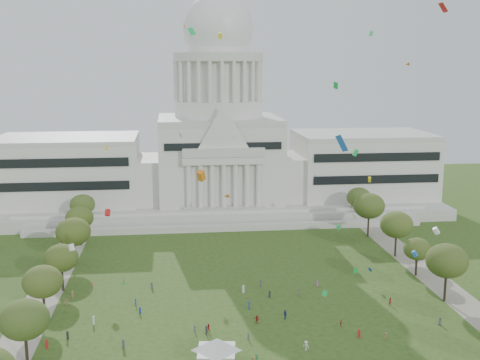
{
  "coord_description": "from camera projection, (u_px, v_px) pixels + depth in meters",
  "views": [
    {
      "loc": [
        -17.28,
        -106.66,
        53.7
      ],
      "look_at": [
        0.0,
        45.0,
        24.0
      ],
      "focal_mm": 45.0,
      "sensor_mm": 36.0,
      "label": 1
    }
  ],
  "objects": [
    {
      "name": "event_tent",
      "position": [
        216.0,
        344.0,
        108.02
      ],
      "size": [
        10.38,
        10.38,
        5.24
      ],
      "color": "#4C4C4C",
      "rests_on": "ground"
    },
    {
      "name": "path_right",
      "position": [
        437.0,
        281.0,
        150.79
      ],
      "size": [
        8.0,
        160.0,
        0.04
      ],
      "primitive_type": "cube",
      "color": "gray",
      "rests_on": "ground"
    },
    {
      "name": "person_10",
      "position": [
        341.0,
        323.0,
        124.66
      ],
      "size": [
        0.74,
        0.93,
        1.39
      ],
      "primitive_type": "imported",
      "rotation": [
        0.0,
        0.0,
        1.15
      ],
      "color": "#B21E1E",
      "rests_on": "ground"
    },
    {
      "name": "person_0",
      "position": [
        440.0,
        321.0,
        125.16
      ],
      "size": [
        1.02,
        0.85,
        1.77
      ],
      "primitive_type": "imported",
      "rotation": [
        0.0,
        0.0,
        5.89
      ],
      "color": "#4C4C51",
      "rests_on": "ground"
    },
    {
      "name": "row_tree_l_1",
      "position": [
        24.0,
        320.0,
        106.7
      ],
      "size": [
        8.86,
        8.86,
        12.59
      ],
      "color": "black",
      "rests_on": "ground"
    },
    {
      "name": "row_tree_l_3",
      "position": [
        61.0,
        258.0,
        142.81
      ],
      "size": [
        8.12,
        8.12,
        11.55
      ],
      "color": "black",
      "rests_on": "ground"
    },
    {
      "name": "person_3",
      "position": [
        306.0,
        346.0,
        114.11
      ],
      "size": [
        1.33,
        1.39,
        1.97
      ],
      "primitive_type": "imported",
      "rotation": [
        0.0,
        0.0,
        5.43
      ],
      "color": "silver",
      "rests_on": "ground"
    },
    {
      "name": "person_2",
      "position": [
        390.0,
        302.0,
        135.4
      ],
      "size": [
        0.96,
        0.73,
        1.77
      ],
      "primitive_type": "imported",
      "rotation": [
        0.0,
        0.0,
        0.25
      ],
      "color": "#B21E1E",
      "rests_on": "ground"
    },
    {
      "name": "person_4",
      "position": [
        285.0,
        314.0,
        128.25
      ],
      "size": [
        1.03,
        1.34,
        2.02
      ],
      "primitive_type": "imported",
      "rotation": [
        0.0,
        0.0,
        5.09
      ],
      "color": "navy",
      "rests_on": "ground"
    },
    {
      "name": "person_8",
      "position": [
        208.0,
        328.0,
        122.05
      ],
      "size": [
        0.91,
        0.62,
        1.74
      ],
      "primitive_type": "imported",
      "rotation": [
        0.0,
        0.0,
        3.26
      ],
      "color": "#B21E1E",
      "rests_on": "ground"
    },
    {
      "name": "row_tree_r_2",
      "position": [
        447.0,
        261.0,
        136.27
      ],
      "size": [
        9.55,
        9.55,
        13.58
      ],
      "color": "black",
      "rests_on": "ground"
    },
    {
      "name": "kite_swarm",
      "position": [
        277.0,
        184.0,
        119.26
      ],
      "size": [
        87.41,
        111.25,
        61.1
      ],
      "color": "white",
      "rests_on": "ground"
    },
    {
      "name": "row_tree_l_5",
      "position": [
        79.0,
        218.0,
        178.82
      ],
      "size": [
        8.33,
        8.33,
        11.85
      ],
      "color": "black",
      "rests_on": "ground"
    },
    {
      "name": "capitol",
      "position": [
        219.0,
        149.0,
        222.72
      ],
      "size": [
        160.0,
        64.5,
        91.3
      ],
      "color": "beige",
      "rests_on": "ground"
    },
    {
      "name": "row_tree_l_2",
      "position": [
        43.0,
        282.0,
        126.45
      ],
      "size": [
        8.42,
        8.42,
        11.97
      ],
      "color": "black",
      "rests_on": "ground"
    },
    {
      "name": "person_5",
      "position": [
        257.0,
        319.0,
        126.31
      ],
      "size": [
        1.63,
        1.33,
        1.66
      ],
      "primitive_type": "imported",
      "rotation": [
        0.0,
        0.0,
        2.58
      ],
      "color": "#B21E1E",
      "rests_on": "ground"
    },
    {
      "name": "row_tree_r_3",
      "position": [
        417.0,
        249.0,
        153.42
      ],
      "size": [
        7.01,
        7.01,
        9.98
      ],
      "color": "black",
      "rests_on": "ground"
    },
    {
      "name": "ground",
      "position": [
        266.0,
        346.0,
        116.2
      ],
      "size": [
        400.0,
        400.0,
        0.0
      ],
      "primitive_type": "plane",
      "color": "#304A16",
      "rests_on": "ground"
    },
    {
      "name": "row_tree_l_4",
      "position": [
        73.0,
        232.0,
        160.63
      ],
      "size": [
        9.29,
        9.29,
        13.21
      ],
      "color": "black",
      "rests_on": "ground"
    },
    {
      "name": "person_9",
      "position": [
        385.0,
        336.0,
        118.43
      ],
      "size": [
        0.88,
        1.16,
        1.61
      ],
      "primitive_type": "imported",
      "rotation": [
        0.0,
        0.0,
        1.19
      ],
      "color": "olive",
      "rests_on": "ground"
    },
    {
      "name": "distant_crowd",
      "position": [
        188.0,
        316.0,
        128.03
      ],
      "size": [
        61.42,
        40.33,
        1.88
      ],
      "color": "#B21E1E",
      "rests_on": "ground"
    },
    {
      "name": "row_tree_l_6",
      "position": [
        82.0,
        205.0,
        196.35
      ],
      "size": [
        8.19,
        8.19,
        11.64
      ],
      "color": "black",
      "rests_on": "ground"
    },
    {
      "name": "row_tree_r_6",
      "position": [
        359.0,
        198.0,
        205.63
      ],
      "size": [
        8.42,
        8.42,
        11.97
      ],
      "color": "black",
      "rests_on": "ground"
    },
    {
      "name": "row_tree_r_4",
      "position": [
        397.0,
        225.0,
        168.2
      ],
      "size": [
        9.19,
        9.19,
        13.06
      ],
      "color": "black",
      "rests_on": "ground"
    },
    {
      "name": "row_tree_r_5",
      "position": [
        369.0,
        206.0,
        187.59
      ],
      "size": [
        9.82,
        9.82,
        13.96
      ],
      "color": "black",
      "rests_on": "ground"
    },
    {
      "name": "path_left",
      "position": [
        43.0,
        297.0,
        140.12
      ],
      "size": [
        8.0,
        160.0,
        0.04
      ],
      "primitive_type": "cube",
      "color": "gray",
      "rests_on": "ground"
    }
  ]
}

